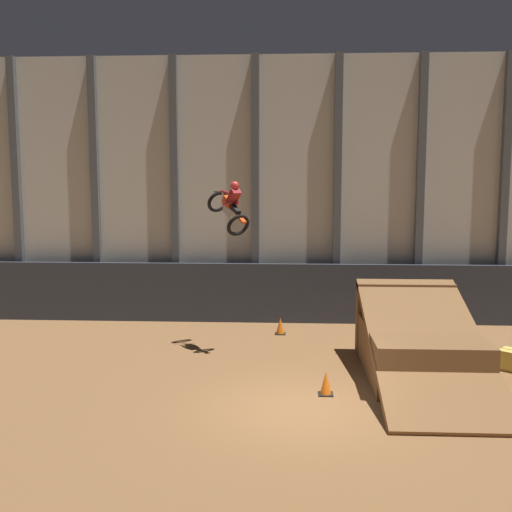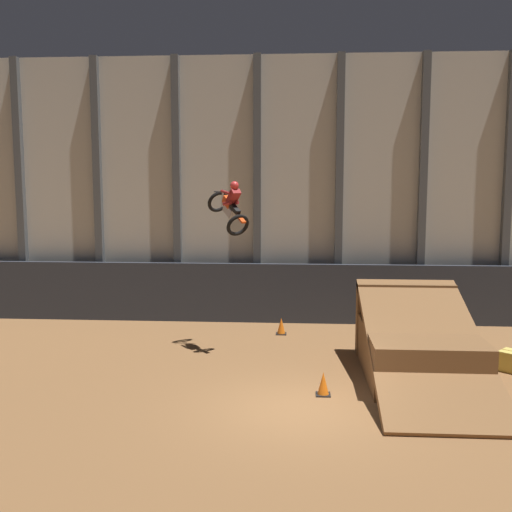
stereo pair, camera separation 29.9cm
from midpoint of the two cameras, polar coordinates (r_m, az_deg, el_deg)
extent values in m
plane|color=brown|center=(14.29, 4.53, -14.36)|extent=(60.00, 60.00, 0.00)
cube|color=beige|center=(22.63, 4.40, 6.33)|extent=(32.00, 0.12, 9.86)
cube|color=#4C5156|center=(24.75, -21.20, 5.93)|extent=(0.28, 0.28, 9.86)
cube|color=#4C5156|center=(23.63, -14.47, 6.15)|extent=(0.28, 0.28, 9.86)
cube|color=#4C5156|center=(22.85, -7.17, 6.30)|extent=(0.28, 0.28, 9.86)
cube|color=#4C5156|center=(22.47, 0.50, 6.34)|extent=(0.28, 0.28, 9.86)
cube|color=#4C5156|center=(22.50, 8.30, 6.27)|extent=(0.28, 0.28, 9.86)
cube|color=#4C5156|center=(22.93, 15.94, 6.09)|extent=(0.28, 0.28, 9.86)
cube|color=#4C5156|center=(23.75, 23.17, 5.81)|extent=(0.28, 0.28, 9.86)
cube|color=#2D333D|center=(22.27, 4.32, -3.59)|extent=(31.36, 0.20, 2.21)
cube|color=brown|center=(17.01, 15.60, -8.75)|extent=(2.85, 4.36, 1.31)
cube|color=brown|center=(18.74, 14.45, -5.87)|extent=(2.91, 0.50, 2.18)
cube|color=brown|center=(16.02, 16.33, -8.15)|extent=(2.91, 6.30, 2.37)
torus|color=black|center=(18.83, -3.14, 5.18)|extent=(0.85, 0.78, 0.70)
torus|color=black|center=(17.78, -1.26, 2.95)|extent=(0.85, 0.78, 0.70)
cube|color=#B7B7BC|center=(18.20, -2.08, 4.34)|extent=(0.48, 0.59, 0.49)
cube|color=#E54C19|center=(18.24, -2.17, 5.16)|extent=(0.45, 0.53, 0.42)
cube|color=black|center=(17.93, -1.60, 4.58)|extent=(0.45, 0.54, 0.37)
cube|color=#E54C19|center=(17.58, -0.93, 3.50)|extent=(0.31, 0.36, 0.22)
cylinder|color=#B7B7BC|center=(18.58, -2.75, 5.55)|extent=(0.11, 0.12, 0.55)
cylinder|color=black|center=(18.45, -2.53, 6.14)|extent=(0.66, 0.11, 0.04)
cube|color=maroon|center=(17.96, -1.68, 5.67)|extent=(0.51, 0.56, 0.48)
sphere|color=red|center=(17.90, -1.58, 6.72)|extent=(0.41, 0.44, 0.35)
cylinder|color=maroon|center=(18.06, -2.28, 5.04)|extent=(0.34, 0.42, 0.16)
cylinder|color=maroon|center=(18.18, -1.62, 5.05)|extent=(0.34, 0.42, 0.16)
cylinder|color=maroon|center=(18.06, -2.44, 6.09)|extent=(0.37, 0.48, 0.15)
cylinder|color=maroon|center=(18.21, -1.55, 6.10)|extent=(0.37, 0.48, 0.15)
cube|color=black|center=(15.23, 6.98, -12.95)|extent=(0.36, 0.36, 0.03)
cone|color=orange|center=(15.13, 7.00, -11.92)|extent=(0.28, 0.28, 0.55)
cube|color=black|center=(20.82, 2.83, -7.40)|extent=(0.36, 0.36, 0.03)
cone|color=orange|center=(20.75, 2.83, -6.63)|extent=(0.28, 0.28, 0.55)
camera|label=1|loc=(0.15, -89.54, 0.06)|focal=42.00mm
camera|label=2|loc=(0.15, 90.46, -0.06)|focal=42.00mm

